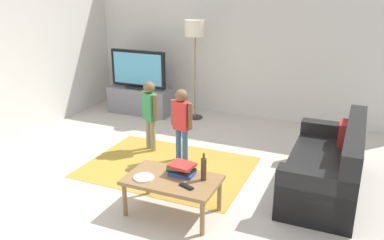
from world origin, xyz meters
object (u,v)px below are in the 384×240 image
Objects in this scene: tv_stand at (140,101)px; couch at (331,169)px; plate at (144,178)px; child_near_tv at (150,110)px; coffee_table at (172,182)px; book_stack at (182,169)px; tv at (138,70)px; bottle at (204,169)px; child_center at (182,119)px; tv_remote at (186,186)px; floor_lamp at (195,33)px.

couch reaches higher than tv_stand.
tv_stand reaches higher than plate.
coffee_table is at bearing -53.52° from child_near_tv.
book_stack is at bearing -49.61° from child_near_tv.
coffee_table is at bearing -53.88° from tv.
tv_stand is at bearing 130.83° from bottle.
child_center is 1.04× the size of coffee_table.
bottle is at bearing -44.05° from child_near_tv.
book_stack is 0.30m from tv_remote.
tv_remote is (2.33, -3.03, 0.19)m from tv_stand.
book_stack is 1.01× the size of bottle.
tv_remote is (1.28, -1.56, -0.20)m from child_near_tv.
book_stack is at bearing 67.16° from coffee_table.
bottle is 0.27m from tv_remote.
book_stack is at bearing 145.32° from tv_remote.
couch reaches higher than coffee_table.
plate is at bearing -58.89° from tv_stand.
tv_stand reaches higher than coffee_table.
bottle reaches higher than tv_stand.
tv is at bearing 135.16° from child_center.
floor_lamp reaches higher than couch.
plate is at bearing -82.07° from child_center.
child_center is 3.42× the size of bottle.
tv_stand is at bearing 154.51° from couch.
bottle is at bearing -48.96° from tv.
tv reaches higher than coffee_table.
child_near_tv is 3.42× the size of book_stack.
book_stack is at bearing 174.45° from bottle.
couch reaches higher than bottle.
couch is at bearing 66.18° from tv_remote.
floor_lamp is 3.44m from coffee_table.
couch is 1.73× the size of child_center.
coffee_table is at bearing -162.65° from bottle.
bottle is at bearing -49.17° from tv_stand.
floor_lamp is 10.47× the size of tv_remote.
tv_stand is at bearing -171.93° from floor_lamp.
child_center is at bearing -44.84° from tv.
plate is at bearing -156.78° from coffee_table.
tv reaches higher than bottle.
plate is at bearing -63.30° from child_near_tv.
tv is 3.83m from tv_remote.
bottle reaches higher than coffee_table.
floor_lamp is at bearing 114.62° from bottle.
floor_lamp is 1.71× the size of child_center.
tv is 1.80m from child_near_tv.
tv is 3.61× the size of bottle.
bottle is at bearing -55.73° from child_center.
child_near_tv is at bearing 116.70° from plate.
bottle is 1.39× the size of plate.
couch is 1.71× the size of child_near_tv.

